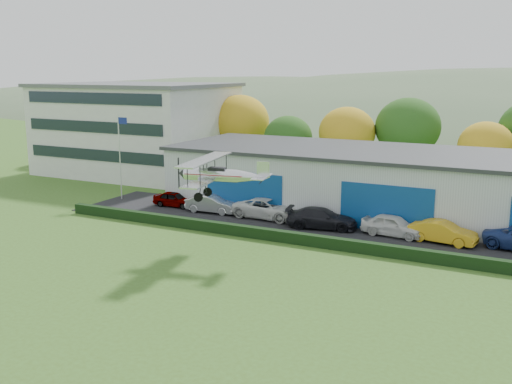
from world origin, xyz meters
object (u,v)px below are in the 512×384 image
at_px(flagpole, 120,149).
at_px(biplane, 219,174).
at_px(car_0, 175,199).
at_px(car_2, 268,208).
at_px(car_5, 443,232).
at_px(car_3, 322,218).
at_px(hangar, 405,184).
at_px(car_1, 212,204).
at_px(office_block, 138,128).
at_px(car_4, 393,225).

xyz_separation_m(flagpole, biplane, (16.31, -9.99, 0.56)).
bearing_deg(car_0, biplane, -135.59).
height_order(car_2, car_5, car_2).
distance_m(flagpole, car_0, 7.36).
height_order(car_3, biplane, biplane).
distance_m(hangar, car_1, 16.25).
bearing_deg(flagpole, biplane, -31.48).
xyz_separation_m(car_1, car_2, (5.10, 0.37, 0.06)).
xyz_separation_m(office_block, car_0, (14.23, -13.34, -4.50)).
distance_m(flagpole, car_5, 29.53).
xyz_separation_m(hangar, car_0, (-18.77, -6.32, -1.94)).
distance_m(hangar, office_block, 33.84).
bearing_deg(car_2, hangar, -54.38).
bearing_deg(car_0, office_block, 44.71).
bearing_deg(biplane, office_block, 126.45).
height_order(car_5, biplane, biplane).
relative_size(office_block, car_4, 4.47).
bearing_deg(car_1, flagpole, 82.53).
height_order(office_block, car_5, office_block).
bearing_deg(biplane, car_1, 113.12).
distance_m(flagpole, car_4, 26.01).
bearing_deg(car_1, office_block, 49.80).
bearing_deg(car_5, hangar, 38.82).
height_order(car_2, car_4, car_2).
relative_size(office_block, car_2, 3.54).
bearing_deg(hangar, car_1, -155.42).
distance_m(car_3, car_4, 5.41).
bearing_deg(hangar, car_5, -58.48).
xyz_separation_m(car_1, car_4, (15.49, -0.20, 0.03)).
distance_m(hangar, biplane, 18.32).
height_order(hangar, car_1, hangar).
relative_size(car_0, car_3, 0.73).
bearing_deg(car_4, car_1, 94.86).
relative_size(office_block, biplane, 2.85).
xyz_separation_m(car_0, car_3, (14.18, -0.95, 0.12)).
relative_size(car_1, car_2, 0.79).
bearing_deg(flagpole, car_2, -1.36).
bearing_deg(flagpole, car_5, -2.19).
bearing_deg(car_2, car_1, 96.25).
distance_m(car_3, car_5, 8.94).
relative_size(hangar, office_block, 1.97).
relative_size(car_4, car_5, 0.99).
distance_m(car_0, car_5, 23.13).
distance_m(office_block, flagpole, 15.33).
bearing_deg(flagpole, car_0, -3.17).
bearing_deg(car_0, car_2, -92.31).
height_order(office_block, flagpole, office_block).
bearing_deg(car_4, office_block, 73.20).
height_order(hangar, car_4, hangar).
xyz_separation_m(flagpole, car_1, (10.21, -0.74, -3.98)).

